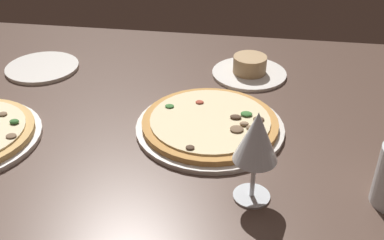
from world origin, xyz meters
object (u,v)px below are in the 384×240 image
at_px(pizza_main, 210,124).
at_px(ramekin_on_saucer, 249,69).
at_px(wine_glass_far, 257,139).
at_px(side_plate, 42,68).

bearing_deg(pizza_main, ramekin_on_saucer, 75.63).
height_order(wine_glass_far, side_plate, wine_glass_far).
distance_m(pizza_main, wine_glass_far, 0.24).
xyz_separation_m(pizza_main, ramekin_on_saucer, (0.07, 0.26, 0.00)).
xyz_separation_m(pizza_main, wine_glass_far, (0.09, -0.19, 0.11)).
relative_size(wine_glass_far, side_plate, 0.90).
height_order(pizza_main, side_plate, pizza_main).
bearing_deg(ramekin_on_saucer, pizza_main, -104.37).
relative_size(ramekin_on_saucer, side_plate, 1.01).
distance_m(wine_glass_far, side_plate, 0.70).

